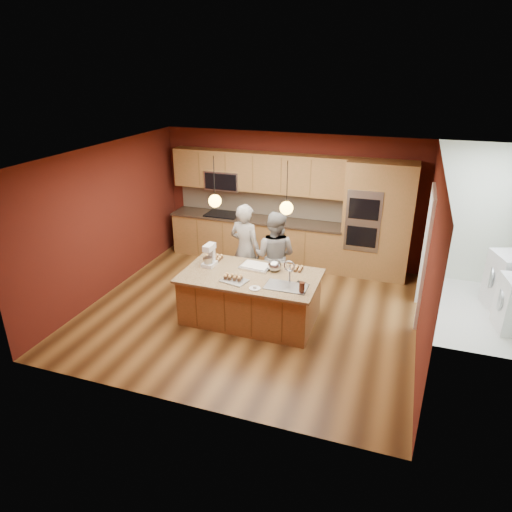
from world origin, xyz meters
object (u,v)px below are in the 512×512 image
at_px(person_left, 245,250).
at_px(stand_mixer, 209,256).
at_px(mixing_bowl, 275,266).
at_px(person_right, 274,256).
at_px(island, 251,297).

relative_size(person_left, stand_mixer, 4.56).
bearing_deg(mixing_bowl, person_left, 140.49).
bearing_deg(mixing_bowl, person_right, 106.97).
xyz_separation_m(stand_mixer, mixing_bowl, (1.10, 0.14, -0.07)).
bearing_deg(stand_mixer, person_left, 67.54).
distance_m(person_left, person_right, 0.55).
height_order(person_left, mixing_bowl, person_left).
height_order(person_right, mixing_bowl, person_right).
xyz_separation_m(person_left, stand_mixer, (-0.37, -0.75, 0.12)).
relative_size(stand_mixer, mixing_bowl, 1.65).
bearing_deg(mixing_bowl, stand_mixer, -172.70).
xyz_separation_m(person_left, person_right, (0.55, 0.00, -0.04)).
bearing_deg(person_right, stand_mixer, 41.84).
bearing_deg(person_left, island, 130.08).
bearing_deg(person_left, mixing_bowl, 155.03).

